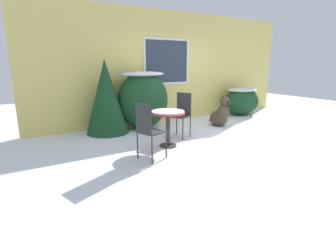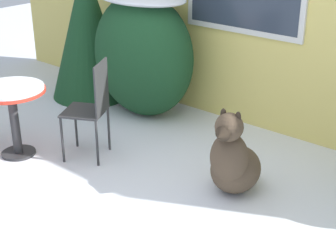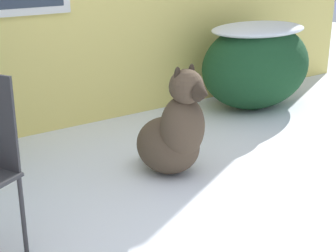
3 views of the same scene
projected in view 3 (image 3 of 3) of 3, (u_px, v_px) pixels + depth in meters
The scene contains 3 objects.
ground_plane at pixel (182, 249), 2.78m from camera, with size 16.00×16.00×0.00m, color white.
shrub_middle at pixel (257, 63), 5.07m from camera, with size 1.23×0.82×0.85m.
dog at pixel (174, 134), 3.60m from camera, with size 0.48×0.72×0.81m.
Camera 3 is at (-1.46, -1.91, 1.54)m, focal length 55.00 mm.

